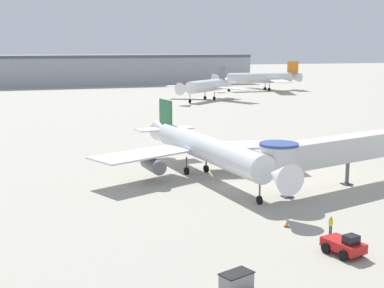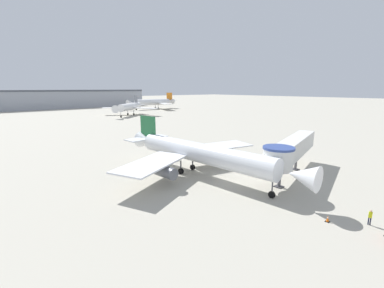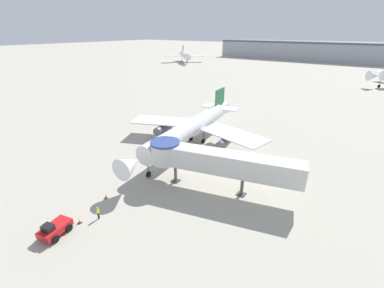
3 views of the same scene
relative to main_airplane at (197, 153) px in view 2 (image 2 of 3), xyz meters
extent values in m
plane|color=#A8A393|center=(0.56, -5.08, -3.62)|extent=(800.00, 800.00, 0.00)
cylinder|color=silver|center=(0.09, -0.85, 0.12)|extent=(5.59, 25.34, 3.06)
cone|color=silver|center=(1.65, -16.25, 0.12)|extent=(3.39, 3.66, 3.06)
cone|color=silver|center=(-1.29, 12.73, 0.12)|extent=(3.51, 4.88, 3.06)
cube|color=silver|center=(-7.70, 0.97, -0.42)|extent=(13.18, 9.72, 0.22)
cube|color=silver|center=(7.35, 2.50, -0.42)|extent=(12.92, 7.73, 0.22)
cube|color=#1E6638|center=(-1.27, 12.51, 2.88)|extent=(0.67, 4.31, 3.98)
cube|color=silver|center=(-1.32, 12.96, 0.66)|extent=(8.47, 3.83, 0.18)
cylinder|color=#565960|center=(-6.60, -0.34, -1.51)|extent=(2.11, 4.45, 1.68)
cylinder|color=#565960|center=(6.53, 1.00, -1.51)|extent=(2.11, 4.45, 1.68)
cylinder|color=#4C4C51|center=(1.29, -12.70, -2.29)|extent=(0.18, 0.18, 1.76)
cylinder|color=black|center=(1.29, -12.70, -3.17)|extent=(0.35, 0.92, 0.90)
cylinder|color=#4C4C51|center=(-1.60, 2.14, -2.29)|extent=(0.22, 0.22, 1.76)
cylinder|color=black|center=(-1.60, 2.14, -3.17)|extent=(0.49, 0.94, 0.90)
cylinder|color=#4C4C51|center=(1.14, 2.42, -2.29)|extent=(0.22, 0.22, 1.76)
cylinder|color=black|center=(1.14, 2.42, -3.17)|extent=(0.49, 0.94, 0.90)
cube|color=silver|center=(12.74, -9.28, 0.73)|extent=(18.36, 7.28, 2.80)
cylinder|color=silver|center=(3.90, -11.67, 0.73)|extent=(3.90, 3.90, 2.80)
cylinder|color=navy|center=(3.90, -11.67, 2.28)|extent=(4.10, 4.10, 0.30)
cylinder|color=#56565B|center=(5.32, -11.29, -2.15)|extent=(0.44, 0.44, 2.95)
cube|color=#333338|center=(5.32, -11.29, -3.56)|extent=(1.10, 1.10, 0.12)
cylinder|color=#56565B|center=(14.51, -8.81, -2.15)|extent=(0.44, 0.44, 2.95)
cube|color=#333338|center=(14.51, -8.81, -3.56)|extent=(1.10, 1.10, 0.12)
cube|color=black|center=(0.51, -19.78, -3.60)|extent=(0.42, 0.42, 0.04)
cone|color=orange|center=(0.51, -19.78, -3.25)|extent=(0.29, 0.29, 0.66)
cylinder|color=white|center=(0.51, -19.78, -3.17)|extent=(0.16, 0.16, 0.08)
cylinder|color=#1E2338|center=(3.06, -22.69, -3.23)|extent=(0.11, 0.11, 0.78)
cylinder|color=#1E2338|center=(3.11, -22.85, -3.23)|extent=(0.11, 0.11, 0.78)
cube|color=#D1E019|center=(3.08, -22.77, -2.53)|extent=(0.27, 0.35, 0.62)
sphere|color=tan|center=(3.08, -22.77, -2.11)|extent=(0.21, 0.21, 0.21)
cylinder|color=white|center=(65.69, 118.45, 1.06)|extent=(25.12, 3.99, 3.84)
cone|color=white|center=(49.49, 118.54, 1.06)|extent=(4.25, 3.87, 3.84)
cone|color=white|center=(79.59, 118.37, 1.06)|extent=(5.79, 3.88, 3.84)
cube|color=white|center=(68.98, 128.37, 0.39)|extent=(10.22, 16.98, 0.22)
cube|color=white|center=(68.86, 108.50, 0.39)|extent=(10.37, 16.98, 0.22)
cube|color=orange|center=(79.30, 118.37, 4.52)|extent=(4.56, 0.27, 5.00)
cube|color=white|center=(79.87, 118.37, 1.73)|extent=(3.26, 10.92, 0.18)
cylinder|color=#4C4C51|center=(53.48, 118.52, -1.97)|extent=(0.18, 0.18, 2.21)
cylinder|color=black|center=(53.48, 118.52, -3.07)|extent=(1.10, 0.27, 1.10)
cylinder|color=#4C4C51|center=(68.84, 120.16, -1.97)|extent=(0.22, 0.22, 2.21)
cylinder|color=black|center=(68.84, 120.16, -3.07)|extent=(1.10, 0.41, 1.10)
cylinder|color=#4C4C51|center=(68.82, 116.70, -1.97)|extent=(0.22, 0.22, 2.21)
cylinder|color=black|center=(68.82, 116.70, -3.07)|extent=(1.10, 0.41, 1.10)
cylinder|color=white|center=(33.98, 90.19, 0.78)|extent=(16.30, 14.30, 3.58)
cone|color=white|center=(24.34, 82.26, 0.78)|extent=(5.32, 5.27, 3.58)
cone|color=white|center=(41.96, 96.75, 0.78)|extent=(6.43, 6.18, 3.58)
cube|color=white|center=(30.70, 98.21, 0.15)|extent=(13.30, 10.69, 0.22)
cube|color=white|center=(41.22, 85.42, 0.15)|extent=(8.83, 13.68, 0.22)
cube|color=slate|center=(41.76, 96.58, 4.00)|extent=(2.91, 2.45, 4.66)
cube|color=white|center=(42.17, 96.92, 1.41)|extent=(7.53, 8.40, 0.18)
cylinder|color=#4C4C51|center=(26.91, 84.38, -2.04)|extent=(0.18, 0.18, 2.06)
cylinder|color=black|center=(26.91, 84.38, -3.07)|extent=(1.01, 0.90, 1.10)
cylinder|color=#4C4C51|center=(34.71, 92.88, -2.04)|extent=(0.22, 0.22, 2.06)
cylinder|color=black|center=(34.71, 92.88, -3.07)|extent=(1.10, 1.01, 1.10)
cylinder|color=#4C4C51|center=(36.76, 90.39, -2.04)|extent=(0.22, 0.22, 2.06)
cylinder|color=black|center=(36.76, 90.39, -3.07)|extent=(1.10, 1.01, 1.10)
cube|color=#999EA8|center=(-0.81, 169.92, 2.08)|extent=(162.58, 23.50, 11.40)
cube|color=#4C515B|center=(-0.81, 169.92, 8.37)|extent=(162.58, 23.97, 1.20)
camera|label=1|loc=(-22.41, -60.19, 12.21)|focal=50.00mm
camera|label=2|loc=(-25.90, -29.11, 9.89)|focal=24.00mm
camera|label=3|loc=(25.64, -35.81, 16.50)|focal=24.00mm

